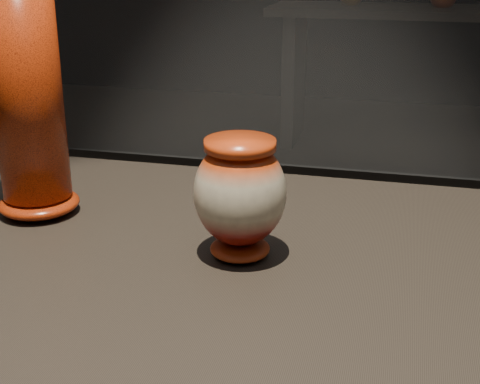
{
  "coord_description": "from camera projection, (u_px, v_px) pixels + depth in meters",
  "views": [
    {
      "loc": [
        0.23,
        -0.72,
        1.29
      ],
      "look_at": [
        0.04,
        0.06,
        0.99
      ],
      "focal_mm": 50.0,
      "sensor_mm": 36.0,
      "label": 1
    }
  ],
  "objects": [
    {
      "name": "back_shelf",
      "position": [
        428.0,
        51.0,
        4.2
      ],
      "size": [
        2.0,
        0.6,
        0.9
      ],
      "color": "black",
      "rests_on": "ground"
    },
    {
      "name": "main_vase",
      "position": [
        240.0,
        194.0,
        0.86
      ],
      "size": [
        0.15,
        0.15,
        0.16
      ],
      "rotation": [
        0.0,
        0.0,
        -0.28
      ],
      "color": "maroon",
      "rests_on": "display_plinth"
    },
    {
      "name": "tall_vase",
      "position": [
        27.0,
        93.0,
        0.96
      ],
      "size": [
        0.13,
        0.13,
        0.38
      ],
      "rotation": [
        0.0,
        0.0,
        0.04
      ],
      "color": "red",
      "rests_on": "display_plinth"
    }
  ]
}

